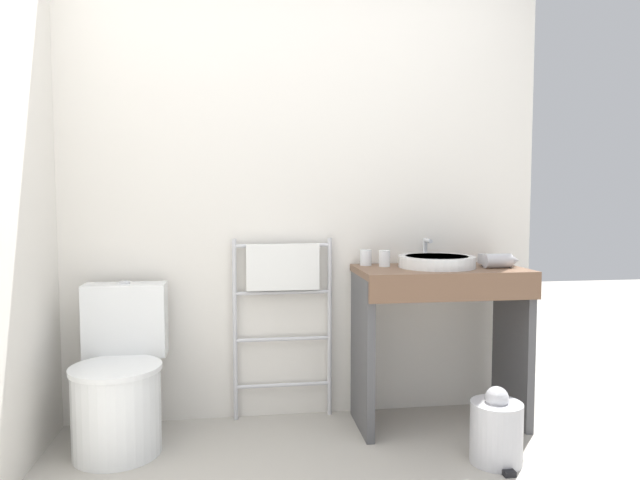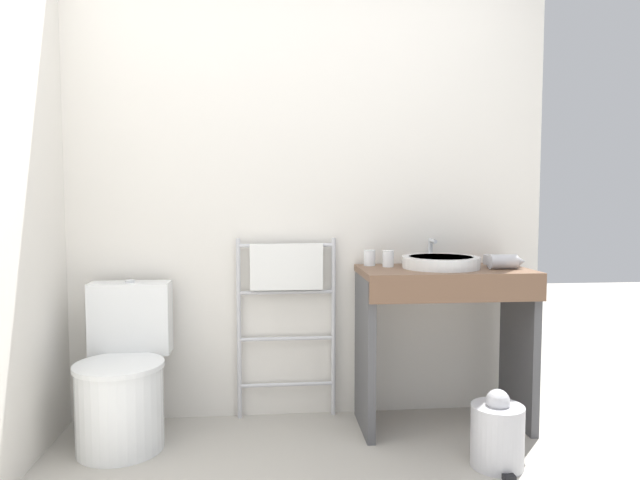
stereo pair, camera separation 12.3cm
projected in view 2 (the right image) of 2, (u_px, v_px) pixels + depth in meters
The scene contains 10 objects.
wall_back at pixel (300, 175), 3.10m from camera, with size 2.68×0.12×2.62m, color silver.
toilet at pixel (123, 383), 2.72m from camera, with size 0.41×0.54×0.77m.
towel_radiator at pixel (287, 287), 3.03m from camera, with size 0.53×0.06×0.97m.
vanity_counter at pixel (444, 322), 2.91m from camera, with size 0.85×0.47×0.82m.
sink_basin at pixel (441, 262), 2.92m from camera, with size 0.39×0.39×0.06m.
faucet at pixel (431, 248), 3.08m from camera, with size 0.02×0.10×0.14m.
cup_near_wall at pixel (370, 258), 3.02m from camera, with size 0.06×0.06×0.08m.
cup_near_edge at pixel (388, 259), 2.96m from camera, with size 0.06×0.06×0.09m.
hair_dryer at pixel (504, 261), 2.89m from camera, with size 0.19×0.16×0.07m.
trash_bin at pixel (497, 434), 2.50m from camera, with size 0.23×0.26×0.35m.
Camera 2 is at (-0.19, -1.58, 1.17)m, focal length 32.00 mm.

